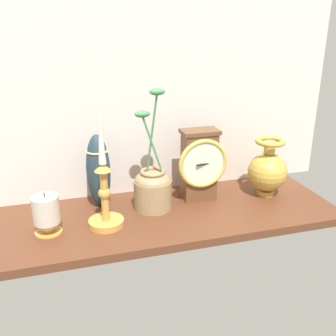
% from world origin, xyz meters
% --- Properties ---
extents(ground_plane, '(1.00, 0.36, 0.02)m').
position_xyz_m(ground_plane, '(0.00, 0.00, -0.01)').
color(ground_plane, brown).
extents(back_wall, '(1.20, 0.02, 0.65)m').
position_xyz_m(back_wall, '(0.00, 0.18, 0.33)').
color(back_wall, silver).
rests_on(back_wall, ground_plane).
extents(mantel_clock, '(0.16, 0.08, 0.23)m').
position_xyz_m(mantel_clock, '(0.11, 0.06, 0.12)').
color(mantel_clock, brown).
rests_on(mantel_clock, ground_plane).
extents(candlestick_tall_left, '(0.10, 0.10, 0.34)m').
position_xyz_m(candlestick_tall_left, '(-0.19, -0.03, 0.09)').
color(candlestick_tall_left, gold).
rests_on(candlestick_tall_left, ground_plane).
extents(brass_vase_bulbous, '(0.12, 0.12, 0.19)m').
position_xyz_m(brass_vase_bulbous, '(0.34, 0.03, 0.09)').
color(brass_vase_bulbous, gold).
rests_on(brass_vase_bulbous, ground_plane).
extents(brass_vase_jar, '(0.11, 0.11, 0.36)m').
position_xyz_m(brass_vase_jar, '(-0.04, 0.04, 0.07)').
color(brass_vase_jar, '#9E825A').
rests_on(brass_vase_jar, ground_plane).
extents(pillar_candle_front, '(0.07, 0.07, 0.12)m').
position_xyz_m(pillar_candle_front, '(-0.35, -0.03, 0.06)').
color(pillar_candle_front, gold).
rests_on(pillar_candle_front, ground_plane).
extents(tall_ceramic_vase, '(0.07, 0.07, 0.23)m').
position_xyz_m(tall_ceramic_vase, '(-0.19, 0.10, 0.12)').
color(tall_ceramic_vase, '#243844').
rests_on(tall_ceramic_vase, ground_plane).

